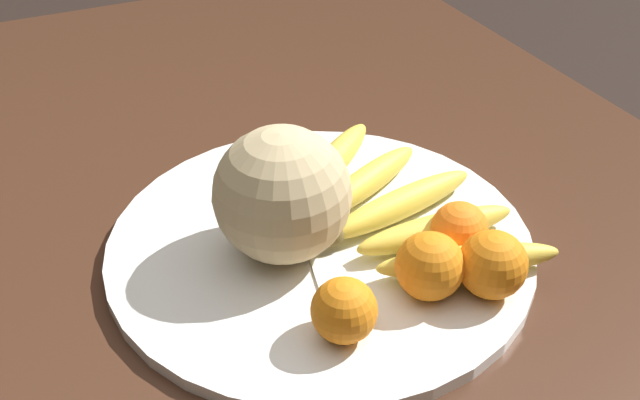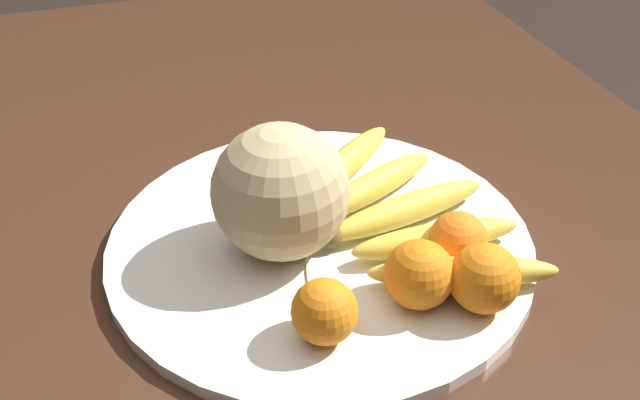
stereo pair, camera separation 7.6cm
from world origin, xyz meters
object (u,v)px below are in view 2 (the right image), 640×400
orange_back_left (458,240)px  produce_tag (325,286)px  orange_mid_center (484,278)px  melon (280,192)px  fruit_bowl (320,243)px  orange_front_right (419,274)px  banana_bunch (400,210)px  orange_front_left (324,312)px  kitchen_table (352,285)px

orange_back_left → produce_tag: bearing=-92.6°
orange_mid_center → melon: bearing=-132.7°
fruit_bowl → orange_back_left: 0.15m
orange_front_right → orange_back_left: 0.07m
banana_bunch → orange_front_left: bearing=-145.2°
fruit_bowl → orange_mid_center: (0.14, 0.11, 0.04)m
kitchen_table → banana_bunch: 0.14m
orange_mid_center → produce_tag: size_ratio=0.74×
orange_front_left → orange_front_right: size_ratio=0.91×
kitchen_table → orange_back_left: (0.11, 0.07, 0.14)m
fruit_bowl → orange_back_left: bearing=55.7°
kitchen_table → produce_tag: size_ratio=17.06×
orange_back_left → produce_tag: 0.14m
melon → produce_tag: size_ratio=1.53×
banana_bunch → orange_front_left: size_ratio=5.52×
orange_mid_center → produce_tag: (-0.07, -0.13, -0.03)m
orange_mid_center → produce_tag: 0.15m
banana_bunch → fruit_bowl: bearing=168.2°
orange_front_right → melon: bearing=-140.1°
melon → orange_back_left: melon is taller
kitchen_table → orange_mid_center: 0.24m
kitchen_table → orange_mid_center: (0.18, 0.06, 0.14)m
orange_front_right → produce_tag: bearing=-120.5°
fruit_bowl → orange_front_left: (0.14, -0.04, 0.04)m
fruit_bowl → melon: 0.09m
orange_mid_center → kitchen_table: bearing=-160.5°
orange_front_right → orange_mid_center: (0.02, 0.05, 0.00)m
fruit_bowl → produce_tag: size_ratio=4.95×
fruit_bowl → orange_front_left: 0.15m
melon → produce_tag: melon is taller
fruit_bowl → orange_front_left: bearing=-16.5°
melon → banana_bunch: (0.00, 0.13, -0.05)m
orange_front_left → produce_tag: orange_front_left is taller
orange_front_left → orange_front_right: (-0.02, 0.10, 0.00)m
kitchen_table → orange_mid_center: size_ratio=23.15×
fruit_bowl → orange_front_left: orange_front_left is taller
melon → orange_front_left: 0.14m
banana_bunch → orange_front_left: orange_front_left is taller
banana_bunch → orange_back_left: orange_back_left is taller
melon → orange_front_right: 0.16m
fruit_bowl → produce_tag: 0.08m
fruit_bowl → produce_tag: bearing=-14.7°
fruit_bowl → kitchen_table: bearing=123.0°
kitchen_table → orange_front_left: (0.17, -0.09, 0.14)m
melon → orange_mid_center: (0.14, 0.15, -0.04)m
orange_front_left → kitchen_table: bearing=151.8°
orange_front_left → orange_front_right: bearing=99.4°
banana_bunch → melon: bearing=168.7°
melon → produce_tag: (0.07, 0.02, -0.07)m
kitchen_table → orange_back_left: 0.19m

